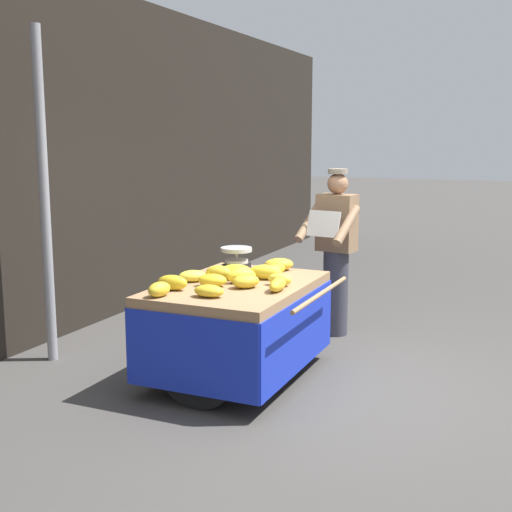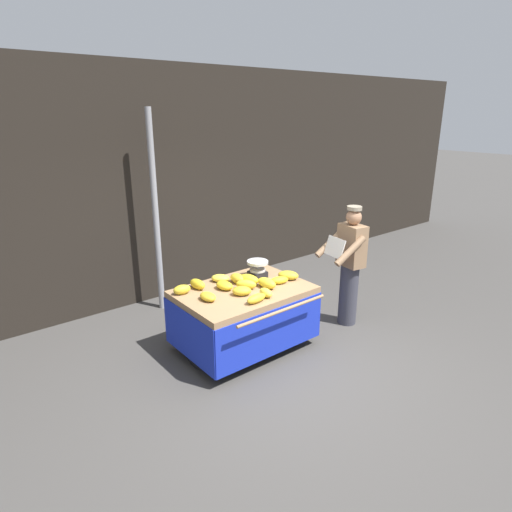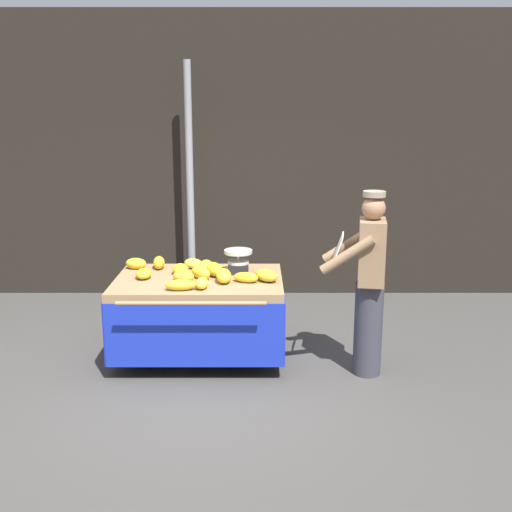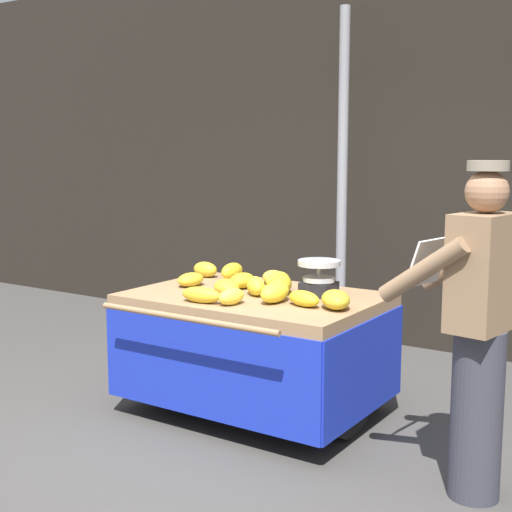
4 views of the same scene
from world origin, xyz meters
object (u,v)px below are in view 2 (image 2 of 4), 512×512
banana_bunch_0 (208,297)px  banana_bunch_6 (220,278)px  weighing_scale (258,269)px  banana_bunch_2 (266,293)px  banana_bunch_5 (249,279)px  banana_bunch_8 (237,279)px  banana_bunch_9 (288,275)px  vendor_person (349,266)px  banana_bunch_1 (279,280)px  banana_bunch_12 (256,298)px  banana_bunch_13 (182,290)px  banana_bunch_10 (197,284)px  banana_bunch_11 (267,283)px  banana_bunch_7 (224,285)px  banana_bunch_4 (246,284)px  banana_cart (244,305)px  street_pole (156,214)px  banana_bunch_3 (242,291)px

banana_bunch_0 → banana_bunch_6: 0.59m
weighing_scale → banana_bunch_2: weighing_scale is taller
banana_bunch_5 → banana_bunch_8: bearing=128.3°
banana_bunch_2 → banana_bunch_9: size_ratio=0.76×
banana_bunch_5 → banana_bunch_6: bearing=128.6°
vendor_person → banana_bunch_8: bearing=159.6°
banana_bunch_1 → vendor_person: vendor_person is taller
banana_bunch_1 → banana_bunch_12: banana_bunch_12 is taller
banana_bunch_1 → banana_bunch_13: (-1.13, 0.49, 0.01)m
banana_bunch_1 → vendor_person: (1.12, -0.21, 0.00)m
banana_bunch_10 → banana_bunch_13: 0.23m
banana_bunch_2 → banana_bunch_11: size_ratio=0.73×
banana_bunch_7 → vendor_person: 1.84m
banana_bunch_1 → banana_bunch_7: size_ratio=1.00×
banana_bunch_9 → banana_bunch_7: bearing=164.0°
banana_bunch_11 → banana_bunch_12: banana_bunch_11 is taller
banana_bunch_9 → banana_bunch_11: banana_bunch_11 is taller
banana_bunch_13 → banana_bunch_4: bearing=-27.7°
banana_cart → banana_bunch_2: banana_bunch_2 is taller
street_pole → banana_bunch_4: (0.28, -1.80, -0.60)m
banana_bunch_4 → banana_bunch_5: 0.16m
banana_cart → banana_bunch_7: size_ratio=6.79×
banana_bunch_8 → banana_bunch_1: bearing=-40.9°
banana_bunch_12 → banana_bunch_11: bearing=34.9°
weighing_scale → banana_bunch_12: bearing=-130.0°
banana_bunch_6 → banana_bunch_3: bearing=-94.9°
banana_bunch_9 → banana_bunch_12: size_ratio=0.98×
banana_bunch_7 → vendor_person: vendor_person is taller
banana_bunch_4 → banana_bunch_10: 0.60m
banana_bunch_4 → banana_bunch_5: (0.12, 0.11, 0.00)m
banana_bunch_3 → banana_bunch_6: (0.04, 0.51, -0.01)m
banana_cart → banana_bunch_1: bearing=-18.2°
banana_bunch_4 → banana_bunch_11: banana_bunch_11 is taller
banana_bunch_6 → banana_bunch_9: 0.89m
weighing_scale → banana_bunch_6: size_ratio=1.18×
banana_bunch_5 → banana_bunch_13: 0.86m
banana_bunch_4 → banana_bunch_5: bearing=42.0°
vendor_person → banana_bunch_7: bearing=164.2°
banana_bunch_1 → banana_bunch_2: banana_bunch_2 is taller
banana_cart → banana_bunch_12: (-0.13, -0.41, 0.27)m
banana_bunch_1 → street_pole: bearing=110.4°
banana_bunch_2 → banana_bunch_4: 0.33m
banana_bunch_5 → vendor_person: 1.50m
banana_bunch_8 → vendor_person: bearing=-20.4°
weighing_scale → banana_bunch_9: 0.41m
street_pole → banana_bunch_13: street_pole is taller
banana_bunch_7 → banana_bunch_8: banana_bunch_8 is taller
banana_bunch_7 → banana_bunch_10: size_ratio=0.96×
banana_bunch_2 → banana_bunch_5: 0.45m
weighing_scale → street_pole: bearing=111.8°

